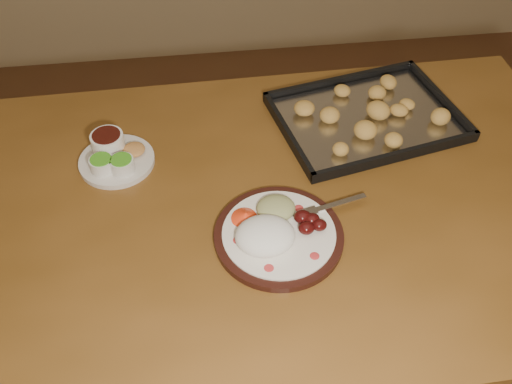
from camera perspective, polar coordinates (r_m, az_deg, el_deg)
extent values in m
cube|color=brown|center=(1.23, 0.39, -1.72)|extent=(1.52, 0.93, 0.04)
cylinder|color=#452B14|center=(1.84, -23.09, -2.84)|extent=(0.07, 0.07, 0.71)
cylinder|color=#452B14|center=(1.93, 18.93, 1.58)|extent=(0.07, 0.07, 0.71)
cylinder|color=black|center=(1.14, 2.29, -4.43)|extent=(0.26, 0.26, 0.02)
cylinder|color=white|center=(1.14, 2.30, -4.16)|extent=(0.23, 0.23, 0.01)
ellipsoid|color=red|center=(1.08, 1.30, -7.61)|extent=(0.02, 0.02, 0.00)
ellipsoid|color=red|center=(1.10, 5.88, -6.38)|extent=(0.02, 0.02, 0.00)
ellipsoid|color=red|center=(1.18, 4.30, -1.62)|extent=(0.02, 0.02, 0.00)
ellipsoid|color=red|center=(1.12, -1.85, -4.84)|extent=(0.02, 0.02, 0.00)
ellipsoid|color=white|center=(1.11, 0.91, -4.40)|extent=(0.15, 0.14, 0.05)
ellipsoid|color=#4F0D0B|center=(1.13, 5.06, -3.62)|extent=(0.03, 0.03, 0.03)
ellipsoid|color=#4F0D0B|center=(1.14, 5.62, -2.75)|extent=(0.03, 0.03, 0.03)
ellipsoid|color=#4F0D0B|center=(1.15, 4.67, -2.49)|extent=(0.03, 0.03, 0.03)
ellipsoid|color=#4F0D0B|center=(1.14, 6.36, -3.30)|extent=(0.03, 0.03, 0.03)
ellipsoid|color=tan|center=(1.16, 2.00, -1.63)|extent=(0.10, 0.10, 0.03)
cone|color=#F93B16|center=(1.15, -1.06, -2.39)|extent=(0.08, 0.08, 0.03)
cube|color=silver|center=(1.19, 8.27, -1.14)|extent=(0.12, 0.04, 0.00)
cube|color=silver|center=(1.17, 5.35, -1.97)|extent=(0.04, 0.03, 0.00)
cylinder|color=silver|center=(1.16, 4.54, -2.57)|extent=(0.03, 0.01, 0.00)
cylinder|color=silver|center=(1.16, 4.42, -2.37)|extent=(0.03, 0.01, 0.00)
cylinder|color=silver|center=(1.16, 4.30, -2.17)|extent=(0.03, 0.01, 0.00)
cylinder|color=silver|center=(1.17, 4.19, -1.97)|extent=(0.03, 0.01, 0.00)
cylinder|color=silver|center=(1.33, -13.74, 3.02)|extent=(0.17, 0.17, 0.01)
cylinder|color=silver|center=(1.30, -15.14, 2.66)|extent=(0.05, 0.05, 0.03)
cylinder|color=#449F1F|center=(1.29, -15.27, 3.17)|extent=(0.05, 0.05, 0.00)
cylinder|color=silver|center=(1.28, -13.22, 2.65)|extent=(0.05, 0.05, 0.03)
cylinder|color=#449F1F|center=(1.27, -13.34, 3.16)|extent=(0.05, 0.05, 0.00)
cylinder|color=white|center=(1.34, -14.59, 4.83)|extent=(0.07, 0.07, 0.04)
cylinder|color=black|center=(1.33, -14.76, 5.51)|extent=(0.06, 0.06, 0.00)
ellipsoid|color=#C38E45|center=(1.33, -12.11, 4.19)|extent=(0.05, 0.05, 0.02)
cube|color=black|center=(1.43, 10.97, 7.12)|extent=(0.48, 0.40, 0.01)
cube|color=black|center=(1.53, 8.44, 11.00)|extent=(0.42, 0.10, 0.02)
cube|color=black|center=(1.33, 14.00, 3.59)|extent=(0.42, 0.10, 0.02)
cube|color=black|center=(1.52, 18.02, 8.97)|extent=(0.08, 0.31, 0.02)
cube|color=black|center=(1.35, 3.21, 5.84)|extent=(0.08, 0.31, 0.02)
cube|color=silver|center=(1.43, 11.00, 7.30)|extent=(0.45, 0.36, 0.00)
ellipsoid|color=gold|center=(1.44, 12.98, 8.26)|extent=(0.05, 0.04, 0.03)
ellipsoid|color=gold|center=(1.48, 13.89, 9.33)|extent=(0.06, 0.06, 0.03)
ellipsoid|color=gold|center=(1.49, 10.92, 10.04)|extent=(0.06, 0.06, 0.03)
ellipsoid|color=gold|center=(1.45, 10.17, 9.11)|extent=(0.04, 0.05, 0.03)
ellipsoid|color=gold|center=(1.44, 8.20, 9.19)|extent=(0.06, 0.06, 0.03)
ellipsoid|color=gold|center=(1.41, 9.10, 7.99)|extent=(0.06, 0.06, 0.03)
ellipsoid|color=gold|center=(1.37, 6.93, 6.98)|extent=(0.05, 0.04, 0.03)
ellipsoid|color=gold|center=(1.36, 9.65, 6.18)|extent=(0.06, 0.06, 0.03)
ellipsoid|color=gold|center=(1.36, 9.50, 6.21)|extent=(0.06, 0.06, 0.03)
ellipsoid|color=gold|center=(1.36, 12.64, 5.83)|extent=(0.04, 0.05, 0.03)
ellipsoid|color=gold|center=(1.41, 12.67, 7.27)|extent=(0.06, 0.06, 0.03)
ellipsoid|color=gold|center=(1.44, 15.16, 7.78)|extent=(0.06, 0.06, 0.03)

